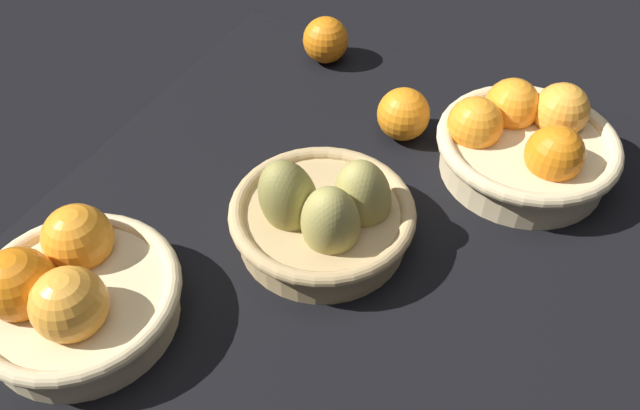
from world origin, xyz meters
TOP-DOWN VIEW (x-y plane):
  - market_tray at (0.00, 0.00)cm, footprint 84.00×72.00cm
  - basket_center_pears at (0.59, 0.95)cm, footprint 21.76×21.76cm
  - basket_far_left at (-21.13, 19.26)cm, footprint 21.79×21.79cm
  - basket_near_right at (23.52, -16.49)cm, footprint 23.27×23.27cm
  - loose_orange_front_gap at (22.89, 0.25)cm, footprint 7.28×7.28cm
  - loose_orange_back_gap at (34.83, 17.87)cm, footprint 7.18×7.18cm

SIDE VIEW (x-z plane):
  - market_tray at x=0.00cm, z-range 0.00..3.00cm
  - loose_orange_back_gap at x=34.83cm, z-range 3.00..10.18cm
  - loose_orange_front_gap at x=22.89cm, z-range 3.00..10.28cm
  - basket_center_pears at x=0.59cm, z-range 0.58..13.71cm
  - basket_far_left at x=-21.13cm, z-range 1.92..12.54cm
  - basket_near_right at x=23.52cm, z-range 2.08..12.59cm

